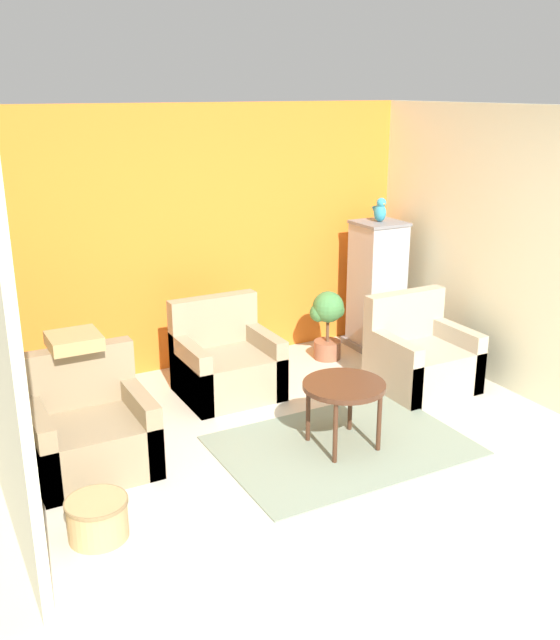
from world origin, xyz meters
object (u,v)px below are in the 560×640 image
at_px(coffee_table, 344,390).
at_px(birdcage, 377,286).
at_px(potted_plant, 328,318).
at_px(wicker_basket, 97,517).
at_px(armchair_middle, 226,365).
at_px(armchair_right, 420,359).
at_px(armchair_left, 90,433).
at_px(parrot, 380,210).

xyz_separation_m(coffee_table, birdcage, (1.53, 1.73, 0.19)).
relative_size(birdcage, potted_plant, 1.90).
xyz_separation_m(potted_plant, wicker_basket, (-2.85, -1.93, -0.29)).
xyz_separation_m(armchair_middle, birdcage, (1.91, 0.39, 0.39)).
xyz_separation_m(birdcage, potted_plant, (-0.64, -0.07, -0.23)).
distance_m(armchair_right, armchair_middle, 1.78).
bearing_deg(coffee_table, armchair_left, 161.46).
bearing_deg(birdcage, armchair_left, -161.12).
relative_size(armchair_right, birdcage, 0.63).
relative_size(parrot, potted_plant, 0.35).
xyz_separation_m(armchair_middle, parrot, (1.91, 0.39, 1.18)).
relative_size(armchair_right, parrot, 3.41).
bearing_deg(wicker_basket, armchair_middle, 45.44).
bearing_deg(coffee_table, parrot, 48.53).
height_order(armchair_right, birdcage, birdcage).
relative_size(birdcage, parrot, 5.39).
xyz_separation_m(armchair_middle, wicker_basket, (-1.59, -1.61, -0.13)).
height_order(birdcage, potted_plant, birdcage).
bearing_deg(armchair_middle, potted_plant, 14.11).
distance_m(birdcage, potted_plant, 0.69).
xyz_separation_m(coffee_table, potted_plant, (0.89, 1.66, -0.04)).
distance_m(armchair_middle, potted_plant, 1.31).
distance_m(armchair_left, armchair_middle, 1.59).
bearing_deg(parrot, coffee_table, -131.47).
relative_size(armchair_left, armchair_right, 1.00).
relative_size(coffee_table, wicker_basket, 1.63).
height_order(coffee_table, parrot, parrot).
relative_size(birdcage, wicker_basket, 3.48).
relative_size(coffee_table, armchair_left, 0.74).
relative_size(coffee_table, potted_plant, 0.89).
distance_m(armchair_right, wicker_basket, 3.35).
height_order(armchair_right, wicker_basket, armchair_right).
bearing_deg(wicker_basket, parrot, 29.80).
xyz_separation_m(parrot, potted_plant, (-0.64, -0.07, -1.03)).
xyz_separation_m(coffee_table, armchair_left, (-1.78, 0.60, -0.20)).
distance_m(coffee_table, parrot, 2.51).
bearing_deg(birdcage, wicker_basket, -150.22).
bearing_deg(armchair_left, birdcage, 18.88).
distance_m(coffee_table, armchair_right, 1.42).
xyz_separation_m(armchair_left, parrot, (3.31, 1.14, 1.18)).
height_order(parrot, potted_plant, parrot).
height_order(coffee_table, armchair_middle, armchair_middle).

